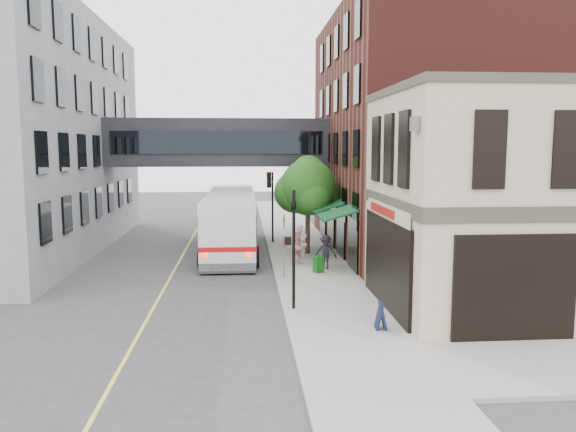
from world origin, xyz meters
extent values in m
plane|color=#38383A|center=(0.00, 0.00, 0.00)|extent=(120.00, 120.00, 0.00)
cube|color=gray|center=(2.00, 14.00, 0.07)|extent=(4.00, 60.00, 0.15)
cube|color=tan|center=(9.00, 2.00, 4.08)|extent=(10.00, 8.00, 8.15)
cube|color=#38332B|center=(9.00, 2.00, 4.15)|extent=(10.12, 8.12, 0.50)
cube|color=#38332B|center=(9.00, 2.00, 8.30)|extent=(10.12, 8.12, 0.30)
cube|color=black|center=(3.94, 2.00, 1.85)|extent=(0.14, 6.40, 3.40)
cube|color=black|center=(3.90, 2.00, 1.85)|extent=(0.04, 5.90, 3.00)
cube|color=maroon|center=(3.88, 2.60, 3.80)|extent=(0.03, 3.60, 0.32)
cube|color=#4A1B17|center=(10.00, 15.00, 7.00)|extent=(12.00, 18.00, 14.00)
cube|color=#0C351C|center=(3.14, 13.75, 3.00)|extent=(1.80, 13.00, 0.40)
cube|color=black|center=(-3.00, 18.00, 6.50)|extent=(14.00, 3.00, 3.00)
cube|color=black|center=(-3.00, 16.45, 6.50)|extent=(13.00, 0.08, 1.40)
cube|color=black|center=(-3.00, 19.55, 6.50)|extent=(13.00, 0.08, 1.40)
cylinder|color=black|center=(0.40, 2.00, 2.40)|extent=(0.12, 0.12, 4.50)
cube|color=black|center=(0.18, 2.00, 2.75)|extent=(0.25, 0.22, 0.30)
imported|color=black|center=(0.40, 2.00, 4.25)|extent=(0.20, 0.16, 1.00)
cylinder|color=black|center=(0.40, 17.00, 2.40)|extent=(0.12, 0.12, 4.50)
cube|color=black|center=(0.18, 17.00, 2.75)|extent=(0.25, 0.22, 0.30)
cube|color=black|center=(0.18, 17.00, 4.15)|extent=(0.28, 0.28, 1.00)
sphere|color=#FF0C05|center=(0.02, 17.00, 4.50)|extent=(0.18, 0.18, 0.18)
cylinder|color=gray|center=(0.40, 7.00, 1.65)|extent=(0.08, 0.08, 3.00)
cube|color=white|center=(0.38, 7.00, 2.35)|extent=(0.03, 0.75, 0.22)
cube|color=#0C591E|center=(0.38, 7.00, 2.90)|extent=(0.03, 0.70, 0.18)
cube|color=#B20C0C|center=(0.38, 7.00, 1.85)|extent=(0.03, 0.30, 0.40)
cylinder|color=#382619|center=(2.20, 13.00, 1.55)|extent=(0.28, 0.28, 2.80)
sphere|color=#204913|center=(2.20, 13.00, 3.95)|extent=(3.20, 3.20, 3.20)
sphere|color=#204913|center=(3.00, 13.50, 3.55)|extent=(2.20, 2.20, 2.20)
sphere|color=#204913|center=(1.50, 13.30, 3.65)|extent=(2.40, 2.40, 2.40)
sphere|color=#204913|center=(2.30, 13.60, 4.75)|extent=(2.00, 2.00, 2.00)
cube|color=#D8CC4C|center=(-5.00, 10.00, 0.01)|extent=(0.12, 40.00, 0.01)
cube|color=silver|center=(-2.22, 14.72, 1.85)|extent=(2.89, 12.88, 3.24)
cube|color=black|center=(-2.22, 14.72, 2.40)|extent=(2.96, 12.66, 1.17)
cube|color=#B20C0C|center=(-2.22, 14.72, 1.29)|extent=(2.96, 12.91, 0.25)
cylinder|color=black|center=(-3.65, 10.03, 0.56)|extent=(0.34, 1.12, 1.12)
cylinder|color=black|center=(-0.85, 10.01, 0.56)|extent=(0.34, 1.12, 1.12)
cylinder|color=black|center=(-3.58, 18.98, 0.56)|extent=(0.34, 1.12, 1.12)
cylinder|color=black|center=(-0.79, 18.96, 0.56)|extent=(0.34, 1.12, 1.12)
imported|color=silver|center=(1.66, 11.61, 1.08)|extent=(0.69, 0.47, 1.87)
imported|color=pink|center=(1.41, 10.09, 1.06)|extent=(1.06, 0.94, 1.81)
imported|color=black|center=(2.63, 8.81, 1.01)|extent=(1.22, 0.85, 1.72)
cube|color=#135615|center=(2.15, 8.01, 0.56)|extent=(0.53, 0.50, 0.82)
cube|color=black|center=(3.10, -0.64, 0.60)|extent=(0.36, 0.53, 0.91)
camera|label=1|loc=(-1.47, -18.60, 6.24)|focal=35.00mm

